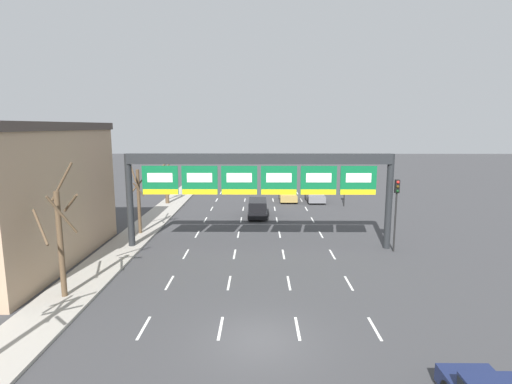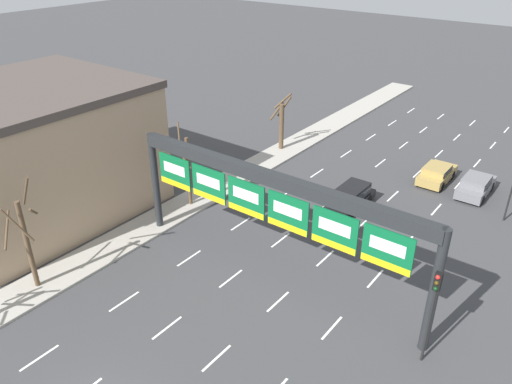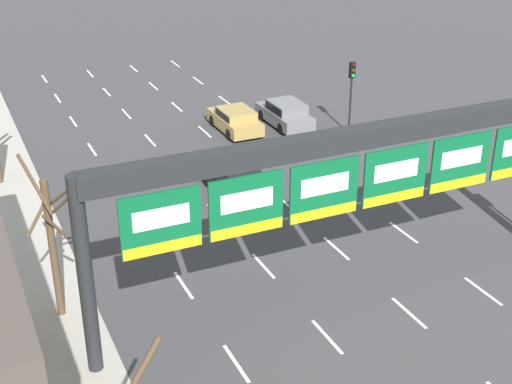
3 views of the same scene
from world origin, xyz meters
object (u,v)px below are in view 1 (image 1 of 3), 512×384
object	(u,v)px
tree_bare_second	(139,196)
tree_bare_third	(60,236)
sign_gantry	(259,173)
car_grey	(315,195)
traffic_light_near_gantry	(345,179)
traffic_light_mid_block	(396,201)
car_gold	(288,195)
tree_bare_closest	(166,181)
suv_black	(258,207)

from	to	relation	value
tree_bare_second	tree_bare_third	distance (m)	11.96
sign_gantry	tree_bare_second	size ratio (longest dim) A/B	3.04
car_grey	traffic_light_near_gantry	bearing A→B (deg)	-44.48
sign_gantry	traffic_light_mid_block	distance (m)	9.50
car_gold	traffic_light_near_gantry	xyz separation A→B (m)	(5.83, -3.06, 2.27)
car_gold	traffic_light_mid_block	xyz separation A→B (m)	(5.98, -18.70, 2.81)
tree_bare_closest	tree_bare_second	world-z (taller)	tree_bare_second
tree_bare_third	sign_gantry	bearing A→B (deg)	41.10
car_grey	suv_black	distance (m)	10.02
traffic_light_mid_block	tree_bare_third	size ratio (longest dim) A/B	0.75
suv_black	sign_gantry	bearing A→B (deg)	-89.22
traffic_light_mid_block	tree_bare_third	world-z (taller)	tree_bare_third
traffic_light_near_gantry	traffic_light_mid_block	xyz separation A→B (m)	(0.14, -15.64, 0.54)
tree_bare_third	tree_bare_second	bearing A→B (deg)	88.61
sign_gantry	traffic_light_near_gantry	size ratio (longest dim) A/B	4.43
car_grey	traffic_light_mid_block	xyz separation A→B (m)	(2.91, -18.35, 2.76)
suv_black	tree_bare_closest	bearing A→B (deg)	149.35
traffic_light_mid_block	tree_bare_second	world-z (taller)	tree_bare_second
tree_bare_second	tree_bare_third	xyz separation A→B (m)	(-0.29, -11.96, 0.18)
car_gold	traffic_light_mid_block	distance (m)	19.83
sign_gantry	tree_bare_third	bearing A→B (deg)	-138.90
traffic_light_mid_block	tree_bare_closest	bearing A→B (deg)	139.40
tree_bare_closest	tree_bare_third	distance (m)	24.49
traffic_light_near_gantry	car_grey	bearing A→B (deg)	135.52
tree_bare_second	suv_black	bearing A→B (deg)	35.17
car_gold	tree_bare_third	size ratio (longest dim) A/B	0.63
car_grey	tree_bare_second	xyz separation A→B (m)	(-15.83, -14.16, 2.30)
car_grey	car_gold	bearing A→B (deg)	173.54
car_gold	traffic_light_mid_block	world-z (taller)	traffic_light_mid_block
tree_bare_closest	car_gold	bearing A→B (deg)	8.37
suv_black	tree_bare_second	xyz separation A→B (m)	(-9.30, -6.56, 2.19)
tree_bare_closest	tree_bare_third	xyz separation A→B (m)	(0.47, -24.48, 0.66)
traffic_light_mid_block	tree_bare_second	size ratio (longest dim) A/B	0.82
sign_gantry	traffic_light_mid_block	size ratio (longest dim) A/B	3.71
car_grey	suv_black	bearing A→B (deg)	-130.63
suv_black	tree_bare_third	bearing A→B (deg)	-117.40
car_gold	car_grey	bearing A→B (deg)	-6.46
sign_gantry	car_gold	distance (m)	18.86
car_gold	suv_black	distance (m)	8.67
traffic_light_mid_block	tree_bare_second	bearing A→B (deg)	167.39
tree_bare_second	tree_bare_closest	bearing A→B (deg)	93.48
suv_black	traffic_light_mid_block	distance (m)	14.54
suv_black	traffic_light_mid_block	bearing A→B (deg)	-48.73
sign_gantry	car_grey	size ratio (longest dim) A/B	4.26
tree_bare_third	car_grey	bearing A→B (deg)	58.32
tree_bare_closest	traffic_light_near_gantry	bearing A→B (deg)	-3.17
car_grey	traffic_light_mid_block	distance (m)	18.78
car_grey	suv_black	size ratio (longest dim) A/B	0.90
car_grey	traffic_light_near_gantry	xyz separation A→B (m)	(2.76, -2.71, 2.22)
traffic_light_near_gantry	car_gold	bearing A→B (deg)	152.31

